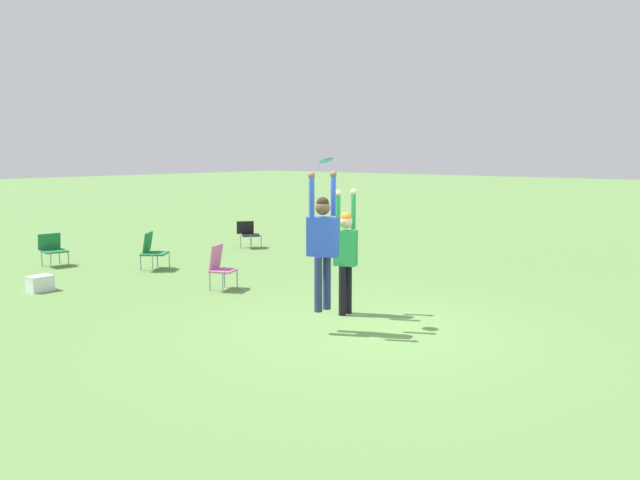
{
  "coord_description": "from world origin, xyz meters",
  "views": [
    {
      "loc": [
        -7.48,
        -5.48,
        2.68
      ],
      "look_at": [
        0.04,
        0.81,
        1.3
      ],
      "focal_mm": 35.0,
      "sensor_mm": 36.0,
      "label": 1
    }
  ],
  "objects_px": {
    "person_jumping": "(323,238)",
    "camping_chair_0": "(152,249)",
    "cooler_box": "(40,283)",
    "camping_chair_4": "(248,232)",
    "camping_chair_3": "(220,264)",
    "person_defending": "(346,249)",
    "camping_chair_2": "(52,248)",
    "frisbee": "(326,161)"
  },
  "relations": [
    {
      "from": "frisbee",
      "to": "cooler_box",
      "type": "distance_m",
      "value": 6.48
    },
    {
      "from": "camping_chair_0",
      "to": "cooler_box",
      "type": "distance_m",
      "value": 2.78
    },
    {
      "from": "camping_chair_0",
      "to": "camping_chair_3",
      "type": "distance_m",
      "value": 2.86
    },
    {
      "from": "camping_chair_0",
      "to": "camping_chair_4",
      "type": "xyz_separation_m",
      "value": [
        3.73,
        0.71,
        -0.04
      ]
    },
    {
      "from": "person_jumping",
      "to": "person_defending",
      "type": "bearing_deg",
      "value": -90.0
    },
    {
      "from": "person_jumping",
      "to": "camping_chair_4",
      "type": "bearing_deg",
      "value": -56.03
    },
    {
      "from": "cooler_box",
      "to": "person_jumping",
      "type": "bearing_deg",
      "value": -77.08
    },
    {
      "from": "camping_chair_4",
      "to": "cooler_box",
      "type": "height_order",
      "value": "camping_chair_4"
    },
    {
      "from": "camping_chair_3",
      "to": "camping_chair_2",
      "type": "bearing_deg",
      "value": -104.74
    },
    {
      "from": "person_defending",
      "to": "camping_chair_0",
      "type": "distance_m",
      "value": 5.91
    },
    {
      "from": "person_defending",
      "to": "camping_chair_4",
      "type": "distance_m",
      "value": 7.77
    },
    {
      "from": "person_jumping",
      "to": "camping_chair_2",
      "type": "height_order",
      "value": "person_jumping"
    },
    {
      "from": "camping_chair_0",
      "to": "camping_chair_3",
      "type": "bearing_deg",
      "value": 42.76
    },
    {
      "from": "camping_chair_0",
      "to": "camping_chair_3",
      "type": "height_order",
      "value": "camping_chair_3"
    },
    {
      "from": "person_jumping",
      "to": "frisbee",
      "type": "bearing_deg",
      "value": -75.96
    },
    {
      "from": "person_defending",
      "to": "frisbee",
      "type": "xyz_separation_m",
      "value": [
        -0.65,
        -0.11,
        1.45
      ]
    },
    {
      "from": "person_defending",
      "to": "person_jumping",
      "type": "bearing_deg",
      "value": -90.0
    },
    {
      "from": "person_jumping",
      "to": "cooler_box",
      "type": "height_order",
      "value": "person_jumping"
    },
    {
      "from": "camping_chair_2",
      "to": "camping_chair_0",
      "type": "bearing_deg",
      "value": 130.43
    },
    {
      "from": "frisbee",
      "to": "camping_chair_3",
      "type": "height_order",
      "value": "frisbee"
    },
    {
      "from": "person_jumping",
      "to": "camping_chair_3",
      "type": "height_order",
      "value": "person_jumping"
    },
    {
      "from": "person_jumping",
      "to": "camping_chair_2",
      "type": "distance_m",
      "value": 8.51
    },
    {
      "from": "frisbee",
      "to": "person_jumping",
      "type": "bearing_deg",
      "value": -146.19
    },
    {
      "from": "camping_chair_0",
      "to": "camping_chair_4",
      "type": "distance_m",
      "value": 3.8
    },
    {
      "from": "camping_chair_0",
      "to": "camping_chair_4",
      "type": "relative_size",
      "value": 1.14
    },
    {
      "from": "camping_chair_2",
      "to": "cooler_box",
      "type": "xyz_separation_m",
      "value": [
        -1.51,
        -2.43,
        -0.29
      ]
    },
    {
      "from": "person_defending",
      "to": "camping_chair_3",
      "type": "height_order",
      "value": "person_defending"
    },
    {
      "from": "person_defending",
      "to": "cooler_box",
      "type": "xyz_separation_m",
      "value": [
        -2.42,
        5.64,
        -0.95
      ]
    },
    {
      "from": "person_jumping",
      "to": "camping_chair_0",
      "type": "relative_size",
      "value": 2.43
    },
    {
      "from": "person_defending",
      "to": "cooler_box",
      "type": "distance_m",
      "value": 6.21
    },
    {
      "from": "camping_chair_3",
      "to": "cooler_box",
      "type": "xyz_separation_m",
      "value": [
        -2.34,
        2.6,
        -0.35
      ]
    },
    {
      "from": "frisbee",
      "to": "cooler_box",
      "type": "xyz_separation_m",
      "value": [
        -1.77,
        5.75,
        -2.4
      ]
    },
    {
      "from": "camping_chair_4",
      "to": "camping_chair_3",
      "type": "bearing_deg",
      "value": 79.77
    },
    {
      "from": "frisbee",
      "to": "camping_chair_3",
      "type": "distance_m",
      "value": 3.8
    },
    {
      "from": "cooler_box",
      "to": "frisbee",
      "type": "bearing_deg",
      "value": -72.87
    },
    {
      "from": "camping_chair_4",
      "to": "cooler_box",
      "type": "bearing_deg",
      "value": 47.55
    },
    {
      "from": "camping_chair_3",
      "to": "cooler_box",
      "type": "bearing_deg",
      "value": -72.09
    },
    {
      "from": "person_defending",
      "to": "frisbee",
      "type": "distance_m",
      "value": 1.6
    },
    {
      "from": "person_jumping",
      "to": "camping_chair_0",
      "type": "distance_m",
      "value": 6.47
    },
    {
      "from": "camping_chair_3",
      "to": "camping_chair_4",
      "type": "relative_size",
      "value": 1.18
    },
    {
      "from": "person_jumping",
      "to": "frisbee",
      "type": "height_order",
      "value": "frisbee"
    },
    {
      "from": "frisbee",
      "to": "camping_chair_4",
      "type": "xyz_separation_m",
      "value": [
        4.71,
        6.7,
        -2.12
      ]
    }
  ]
}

